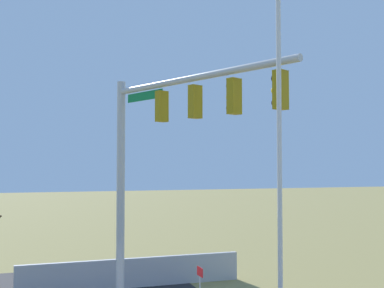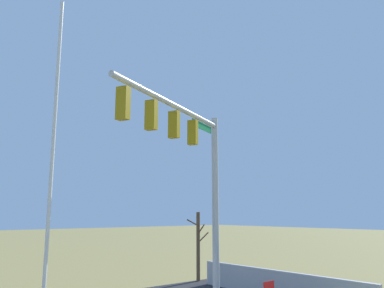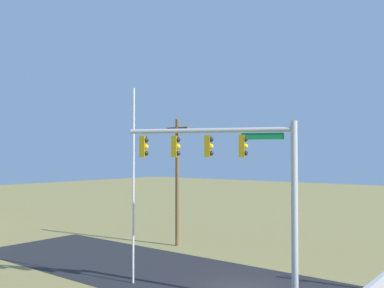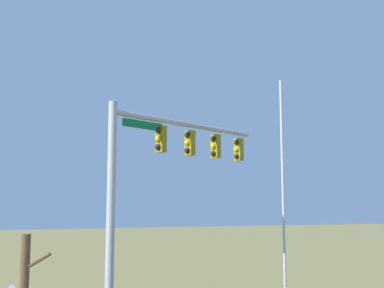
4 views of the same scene
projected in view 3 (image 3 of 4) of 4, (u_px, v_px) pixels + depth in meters
The scene contains 4 objects.
road_surface at pixel (177, 275), 22.55m from camera, with size 28.00×8.00×0.01m, color #232326.
signal_mast at pixel (240, 171), 18.47m from camera, with size 6.83×3.21×7.72m.
flagpole at pixel (133, 185), 21.23m from camera, with size 0.10×0.10×9.63m, color silver.
utility_pole at pixel (177, 180), 30.12m from camera, with size 1.90×0.26×8.83m.
Camera 3 is at (10.68, -17.38, 6.22)m, focal length 40.24 mm.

